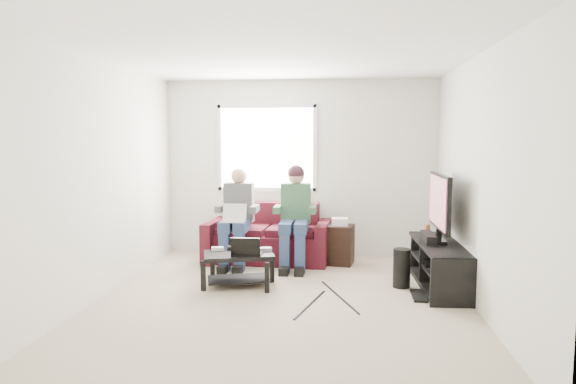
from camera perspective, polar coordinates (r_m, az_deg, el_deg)
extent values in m
plane|color=#B1A689|center=(5.65, -0.55, -11.99)|extent=(4.50, 4.50, 0.00)
plane|color=white|center=(5.44, -0.58, 15.04)|extent=(4.50, 4.50, 0.00)
plane|color=silver|center=(7.63, 1.37, 2.65)|extent=(4.50, 0.00, 4.50)
plane|color=silver|center=(3.18, -5.20, -2.07)|extent=(4.50, 0.00, 4.50)
plane|color=silver|center=(5.96, -20.03, 1.35)|extent=(0.00, 4.50, 4.50)
plane|color=silver|center=(5.53, 20.48, 1.01)|extent=(0.00, 4.50, 4.50)
cube|color=white|center=(7.66, -2.37, 4.91)|extent=(1.40, 0.01, 1.20)
cube|color=silver|center=(7.65, -2.38, 4.91)|extent=(1.48, 0.04, 1.28)
cube|color=#4A1223|center=(7.35, -2.19, -6.15)|extent=(1.47, 0.87, 0.40)
cube|color=#4A1223|center=(7.59, -1.85, -2.65)|extent=(1.42, 0.31, 0.41)
cube|color=#4A1223|center=(7.48, -8.14, -5.32)|extent=(0.22, 0.86, 0.57)
cube|color=#4A1223|center=(7.26, 3.94, -5.61)|extent=(0.22, 0.86, 0.57)
cube|color=#4A1223|center=(7.34, -4.94, -4.20)|extent=(0.71, 0.69, 0.10)
cube|color=#4A1223|center=(7.24, 0.55, -4.31)|extent=(0.71, 0.69, 0.10)
cube|color=navy|center=(6.97, -6.76, -3.76)|extent=(0.16, 0.45, 0.14)
cube|color=navy|center=(6.93, -5.15, -3.80)|extent=(0.16, 0.45, 0.14)
cube|color=navy|center=(6.85, -7.07, -6.65)|extent=(0.13, 0.13, 0.50)
cube|color=navy|center=(6.81, -5.42, -6.71)|extent=(0.13, 0.13, 0.50)
cube|color=#515155|center=(7.22, -5.45, -1.16)|extent=(0.40, 0.22, 0.55)
sphere|color=tan|center=(7.20, -5.45, 1.79)|extent=(0.22, 0.22, 0.22)
cube|color=navy|center=(6.84, -0.20, -3.90)|extent=(0.16, 0.45, 0.14)
cube|color=navy|center=(6.82, 1.48, -3.93)|extent=(0.16, 0.45, 0.14)
cube|color=navy|center=(6.72, -0.37, -6.86)|extent=(0.13, 0.13, 0.50)
cube|color=navy|center=(6.70, 1.34, -6.90)|extent=(0.13, 0.13, 0.50)
cube|color=#484A4A|center=(7.11, 0.89, -1.24)|extent=(0.40, 0.22, 0.55)
sphere|color=tan|center=(7.09, 0.91, 1.74)|extent=(0.22, 0.22, 0.22)
sphere|color=#321921|center=(7.09, 0.91, 2.07)|extent=(0.23, 0.23, 0.23)
cube|color=black|center=(6.10, -5.52, -7.00)|extent=(0.90, 0.69, 0.05)
cube|color=black|center=(6.17, -5.49, -9.59)|extent=(0.80, 0.59, 0.02)
cube|color=black|center=(6.03, -9.40, -9.16)|extent=(0.05, 0.05, 0.35)
cube|color=black|center=(5.89, -2.34, -9.48)|extent=(0.05, 0.05, 0.35)
cube|color=black|center=(6.44, -8.38, -8.19)|extent=(0.05, 0.05, 0.35)
cube|color=black|center=(6.30, -1.77, -8.44)|extent=(0.05, 0.05, 0.35)
cube|color=silver|center=(6.27, -7.83, -6.26)|extent=(0.16, 0.14, 0.04)
cube|color=black|center=(6.29, -6.10, -6.20)|extent=(0.15, 0.11, 0.04)
cube|color=gray|center=(6.19, -2.51, -6.37)|extent=(0.16, 0.13, 0.04)
cube|color=black|center=(6.29, 16.54, -5.68)|extent=(0.52, 1.57, 0.04)
cube|color=black|center=(6.34, 16.48, -7.80)|extent=(0.48, 1.51, 0.03)
cube|color=black|center=(6.40, 16.42, -9.80)|extent=(0.52, 1.57, 0.06)
cube|color=black|center=(5.62, 17.89, -9.62)|extent=(0.47, 0.06, 0.52)
cube|color=black|center=(7.07, 15.36, -6.35)|extent=(0.47, 0.06, 0.52)
cube|color=black|center=(6.38, 16.39, -5.15)|extent=(0.12, 0.40, 0.04)
cube|color=black|center=(6.36, 16.41, -4.44)|extent=(0.06, 0.06, 0.12)
cube|color=black|center=(6.31, 16.52, -1.00)|extent=(0.05, 1.10, 0.65)
cube|color=#C82F5E|center=(6.30, 16.25, -1.00)|extent=(0.01, 1.01, 0.58)
cube|color=black|center=(6.35, 15.33, -4.89)|extent=(0.12, 0.50, 0.10)
cylinder|color=#A86948|center=(6.88, 15.20, -3.98)|extent=(0.08, 0.08, 0.12)
cube|color=silver|center=(5.95, 17.19, -8.29)|extent=(0.30, 0.22, 0.06)
cube|color=gray|center=(6.62, 16.02, -6.72)|extent=(0.34, 0.26, 0.08)
cube|color=black|center=(6.28, 16.58, -7.46)|extent=(0.38, 0.30, 0.07)
cylinder|color=black|center=(6.22, 12.51, -8.25)|extent=(0.20, 0.20, 0.46)
cube|color=black|center=(5.96, 14.31, -11.08)|extent=(0.16, 0.45, 0.02)
cube|color=black|center=(7.20, 5.75, -5.84)|extent=(0.37, 0.37, 0.54)
cube|color=silver|center=(7.14, 5.77, -3.30)|extent=(0.22, 0.18, 0.10)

